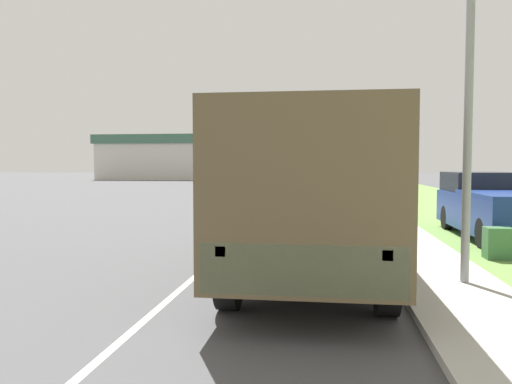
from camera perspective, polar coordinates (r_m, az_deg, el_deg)
The scene contains 11 objects.
ground_plane at distance 39.04m, azimuth 4.28°, elevation 0.04°, with size 180.00×180.00×0.00m, color #4C4C4F.
lane_centre_stripe at distance 39.04m, azimuth 4.28°, elevation 0.05°, with size 0.12×120.00×0.00m.
sidewalk_right at distance 39.02m, azimuth 10.89°, elevation 0.08°, with size 1.80×120.00×0.12m.
grass_strip_right at distance 39.50m, azimuth 17.28°, elevation -0.04°, with size 7.00×120.00×0.02m.
military_truck at distance 9.44m, azimuth 6.32°, elevation 0.28°, with size 2.52×7.95×2.92m.
car_nearest_ahead at distance 23.83m, azimuth 5.69°, elevation -0.14°, with size 1.93×4.60×1.67m.
car_second_ahead at distance 35.41m, azimuth 7.38°, elevation 0.87°, with size 1.82×4.88×1.60m.
car_third_ahead at distance 48.62m, azimuth 3.16°, elevation 1.39°, with size 1.83×4.02×1.37m.
pickup_truck at distance 15.86m, azimuth 25.59°, elevation -1.48°, with size 2.06×5.71×1.85m.
utility_box at distance 12.27m, azimuth 25.92°, elevation -5.29°, with size 0.55×0.45×0.70m.
building_distant at distance 74.47m, azimuth -9.89°, elevation 3.91°, with size 18.57×11.96×6.26m.
Camera 1 is at (2.39, 1.09, 2.10)m, focal length 35.00 mm.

